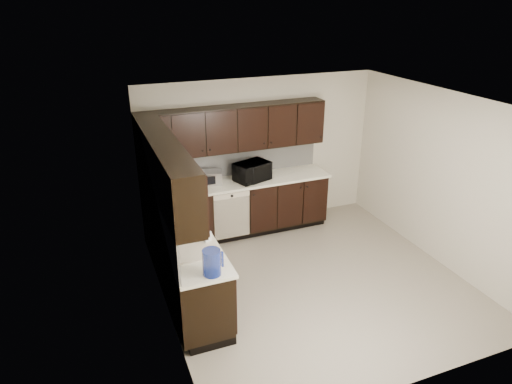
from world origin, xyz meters
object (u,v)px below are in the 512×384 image
blue_pitcher (212,262)px  microwave (252,172)px  storage_bin (177,203)px  sink (192,249)px  toaster_oven (211,177)px

blue_pitcher → microwave: bearing=41.7°
microwave → storage_bin: bearing=-175.6°
microwave → blue_pitcher: size_ratio=1.85×
sink → toaster_oven: bearing=66.5°
sink → microwave: (1.41, 1.66, 0.21)m
sink → storage_bin: (0.06, 1.07, 0.14)m
microwave → blue_pitcher: microwave is taller
toaster_oven → microwave: bearing=5.7°
storage_bin → blue_pitcher: blue_pitcher is taller
sink → toaster_oven: sink is taller
microwave → storage_bin: microwave is taller
toaster_oven → storage_bin: (-0.71, -0.70, -0.02)m
storage_bin → blue_pitcher: size_ratio=1.37×
toaster_oven → storage_bin: bearing=-119.6°
microwave → blue_pitcher: 2.71m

